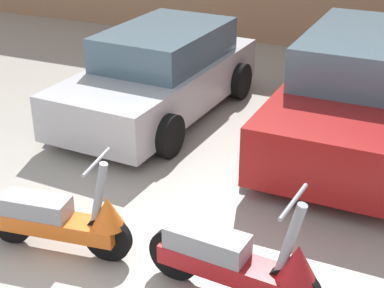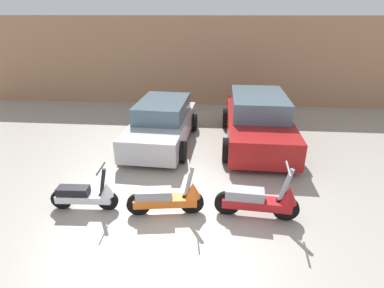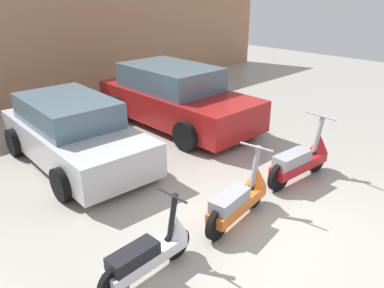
# 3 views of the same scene
# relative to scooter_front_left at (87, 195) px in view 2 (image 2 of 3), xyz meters

# --- Properties ---
(ground_plane) EXTENTS (28.00, 28.00, 0.00)m
(ground_plane) POSITION_rel_scooter_front_left_xyz_m (1.88, -0.61, -0.34)
(ground_plane) COLOR #9E998E
(wall_back) EXTENTS (19.60, 0.12, 3.53)m
(wall_back) POSITION_rel_scooter_front_left_xyz_m (1.88, 7.74, 1.43)
(wall_back) COLOR tan
(wall_back) RESTS_ON ground_plane
(scooter_front_left) EXTENTS (1.36, 0.49, 0.95)m
(scooter_front_left) POSITION_rel_scooter_front_left_xyz_m (0.00, 0.00, 0.00)
(scooter_front_left) COLOR black
(scooter_front_left) RESTS_ON ground_plane
(scooter_front_right) EXTENTS (1.50, 0.56, 1.05)m
(scooter_front_right) POSITION_rel_scooter_front_left_xyz_m (1.65, -0.01, 0.04)
(scooter_front_right) COLOR black
(scooter_front_right) RESTS_ON ground_plane
(scooter_front_center) EXTENTS (1.61, 0.58, 1.12)m
(scooter_front_center) POSITION_rel_scooter_front_left_xyz_m (3.41, 0.03, 0.06)
(scooter_front_center) COLOR black
(scooter_front_center) RESTS_ON ground_plane
(car_rear_left) EXTENTS (1.95, 3.80, 1.26)m
(car_rear_left) POSITION_rel_scooter_front_left_xyz_m (0.91, 3.50, 0.27)
(car_rear_left) COLOR #B7B7BC
(car_rear_left) RESTS_ON ground_plane
(car_rear_center) EXTENTS (2.10, 4.27, 1.44)m
(car_rear_center) POSITION_rel_scooter_front_left_xyz_m (3.76, 3.75, 0.35)
(car_rear_center) COLOR maroon
(car_rear_center) RESTS_ON ground_plane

